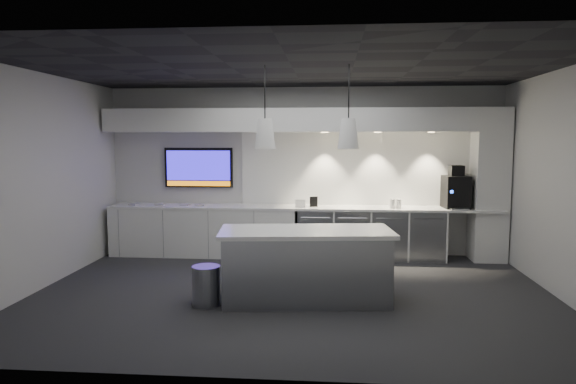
# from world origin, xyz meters

# --- Properties ---
(floor) EXTENTS (7.00, 7.00, 0.00)m
(floor) POSITION_xyz_m (0.00, 0.00, 0.00)
(floor) COLOR #2B2B2D
(floor) RESTS_ON ground
(ceiling) EXTENTS (7.00, 7.00, 0.00)m
(ceiling) POSITION_xyz_m (0.00, 0.00, 3.00)
(ceiling) COLOR black
(ceiling) RESTS_ON wall_back
(wall_back) EXTENTS (7.00, 0.00, 7.00)m
(wall_back) POSITION_xyz_m (0.00, 2.50, 1.50)
(wall_back) COLOR silver
(wall_back) RESTS_ON floor
(wall_front) EXTENTS (7.00, 0.00, 7.00)m
(wall_front) POSITION_xyz_m (0.00, -2.50, 1.50)
(wall_front) COLOR silver
(wall_front) RESTS_ON floor
(wall_left) EXTENTS (0.00, 7.00, 7.00)m
(wall_left) POSITION_xyz_m (-3.50, 0.00, 1.50)
(wall_left) COLOR silver
(wall_left) RESTS_ON floor
(wall_right) EXTENTS (0.00, 7.00, 7.00)m
(wall_right) POSITION_xyz_m (3.50, 0.00, 1.50)
(wall_right) COLOR silver
(wall_right) RESTS_ON floor
(back_counter) EXTENTS (6.80, 0.65, 0.04)m
(back_counter) POSITION_xyz_m (0.00, 2.17, 0.88)
(back_counter) COLOR white
(back_counter) RESTS_ON left_base_cabinets
(left_base_cabinets) EXTENTS (3.30, 0.63, 0.86)m
(left_base_cabinets) POSITION_xyz_m (-1.75, 2.17, 0.43)
(left_base_cabinets) COLOR white
(left_base_cabinets) RESTS_ON floor
(fridge_unit_a) EXTENTS (0.60, 0.61, 0.85)m
(fridge_unit_a) POSITION_xyz_m (0.25, 2.17, 0.42)
(fridge_unit_a) COLOR gray
(fridge_unit_a) RESTS_ON floor
(fridge_unit_b) EXTENTS (0.60, 0.61, 0.85)m
(fridge_unit_b) POSITION_xyz_m (0.88, 2.17, 0.42)
(fridge_unit_b) COLOR gray
(fridge_unit_b) RESTS_ON floor
(fridge_unit_c) EXTENTS (0.60, 0.61, 0.85)m
(fridge_unit_c) POSITION_xyz_m (1.51, 2.17, 0.42)
(fridge_unit_c) COLOR gray
(fridge_unit_c) RESTS_ON floor
(fridge_unit_d) EXTENTS (0.60, 0.61, 0.85)m
(fridge_unit_d) POSITION_xyz_m (2.14, 2.17, 0.42)
(fridge_unit_d) COLOR gray
(fridge_unit_d) RESTS_ON floor
(backsplash) EXTENTS (4.60, 0.03, 1.30)m
(backsplash) POSITION_xyz_m (1.20, 2.48, 1.55)
(backsplash) COLOR white
(backsplash) RESTS_ON wall_back
(soffit) EXTENTS (6.90, 0.60, 0.40)m
(soffit) POSITION_xyz_m (0.00, 2.20, 2.40)
(soffit) COLOR white
(soffit) RESTS_ON wall_back
(column) EXTENTS (0.55, 0.55, 2.60)m
(column) POSITION_xyz_m (3.20, 2.20, 1.30)
(column) COLOR white
(column) RESTS_ON floor
(wall_tv) EXTENTS (1.25, 0.07, 0.72)m
(wall_tv) POSITION_xyz_m (-1.90, 2.45, 1.56)
(wall_tv) COLOR black
(wall_tv) RESTS_ON wall_back
(island) EXTENTS (2.28, 1.17, 0.93)m
(island) POSITION_xyz_m (0.20, -0.28, 0.47)
(island) COLOR gray
(island) RESTS_ON floor
(bin) EXTENTS (0.44, 0.44, 0.50)m
(bin) POSITION_xyz_m (-1.05, -0.56, 0.25)
(bin) COLOR gray
(bin) RESTS_ON floor
(coffee_machine) EXTENTS (0.43, 0.59, 0.73)m
(coffee_machine) POSITION_xyz_m (2.65, 2.20, 1.20)
(coffee_machine) COLOR black
(coffee_machine) RESTS_ON back_counter
(sign_black) EXTENTS (0.14, 0.07, 0.18)m
(sign_black) POSITION_xyz_m (0.21, 2.15, 0.99)
(sign_black) COLOR black
(sign_black) RESTS_ON back_counter
(sign_white) EXTENTS (0.18, 0.04, 0.14)m
(sign_white) POSITION_xyz_m (-0.01, 2.05, 0.97)
(sign_white) COLOR white
(sign_white) RESTS_ON back_counter
(cup_cluster) EXTENTS (0.19, 0.19, 0.16)m
(cup_cluster) POSITION_xyz_m (1.62, 2.10, 0.98)
(cup_cluster) COLOR white
(cup_cluster) RESTS_ON back_counter
(tray_a) EXTENTS (0.20, 0.20, 0.02)m
(tray_a) POSITION_xyz_m (-3.01, 2.12, 0.91)
(tray_a) COLOR #A7A7A7
(tray_a) RESTS_ON back_counter
(tray_b) EXTENTS (0.17, 0.17, 0.02)m
(tray_b) POSITION_xyz_m (-2.53, 2.13, 0.91)
(tray_b) COLOR #A7A7A7
(tray_b) RESTS_ON back_counter
(tray_c) EXTENTS (0.16, 0.16, 0.02)m
(tray_c) POSITION_xyz_m (-2.08, 2.15, 0.91)
(tray_c) COLOR #A7A7A7
(tray_c) RESTS_ON back_counter
(tray_d) EXTENTS (0.18, 0.18, 0.02)m
(tray_d) POSITION_xyz_m (-1.81, 2.13, 0.91)
(tray_d) COLOR #A7A7A7
(tray_d) RESTS_ON back_counter
(pendant_left) EXTENTS (0.26, 0.26, 1.08)m
(pendant_left) POSITION_xyz_m (-0.33, -0.28, 2.15)
(pendant_left) COLOR white
(pendant_left) RESTS_ON ceiling
(pendant_right) EXTENTS (0.26, 0.26, 1.08)m
(pendant_right) POSITION_xyz_m (0.72, -0.28, 2.15)
(pendant_right) COLOR white
(pendant_right) RESTS_ON ceiling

